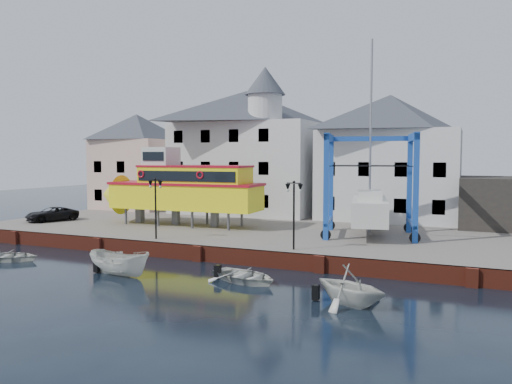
% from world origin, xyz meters
% --- Properties ---
extents(ground, '(140.00, 140.00, 0.00)m').
position_xyz_m(ground, '(0.00, 0.00, 0.00)').
color(ground, black).
rests_on(ground, ground).
extents(hardstanding, '(44.00, 22.00, 1.00)m').
position_xyz_m(hardstanding, '(0.00, 11.00, 0.50)').
color(hardstanding, '#675F5A').
rests_on(hardstanding, ground).
extents(quay_wall, '(44.00, 0.47, 1.00)m').
position_xyz_m(quay_wall, '(-0.00, 0.10, 0.50)').
color(quay_wall, maroon).
rests_on(quay_wall, ground).
extents(building_pink, '(8.00, 7.00, 10.30)m').
position_xyz_m(building_pink, '(-18.00, 18.00, 6.15)').
color(building_pink, '#D2A59A').
rests_on(building_pink, hardstanding).
extents(building_white_main, '(14.00, 8.30, 14.00)m').
position_xyz_m(building_white_main, '(-4.87, 18.39, 7.34)').
color(building_white_main, silver).
rests_on(building_white_main, hardstanding).
extents(building_white_right, '(12.00, 8.00, 11.20)m').
position_xyz_m(building_white_right, '(9.00, 19.00, 6.60)').
color(building_white_right, silver).
rests_on(building_white_right, hardstanding).
extents(lamp_post_left, '(1.12, 0.32, 4.20)m').
position_xyz_m(lamp_post_left, '(-4.00, 1.20, 4.17)').
color(lamp_post_left, black).
rests_on(lamp_post_left, hardstanding).
extents(lamp_post_right, '(1.12, 0.32, 4.20)m').
position_xyz_m(lamp_post_right, '(6.00, 1.20, 4.17)').
color(lamp_post_right, black).
rests_on(lamp_post_right, hardstanding).
extents(tour_boat, '(14.86, 3.86, 6.44)m').
position_xyz_m(tour_boat, '(-6.61, 7.88, 4.04)').
color(tour_boat, '#59595E').
rests_on(tour_boat, hardstanding).
extents(travel_lift, '(7.35, 9.51, 13.94)m').
position_xyz_m(travel_lift, '(9.09, 9.09, 3.32)').
color(travel_lift, '#15419D').
rests_on(travel_lift, hardstanding).
extents(van, '(3.66, 4.84, 1.22)m').
position_xyz_m(van, '(-17.99, 5.62, 1.61)').
color(van, black).
rests_on(van, hardstanding).
extents(motorboat_a, '(4.34, 2.00, 1.62)m').
position_xyz_m(motorboat_a, '(-2.11, -5.04, 0.00)').
color(motorboat_a, silver).
rests_on(motorboat_a, ground).
extents(motorboat_b, '(4.67, 3.94, 0.83)m').
position_xyz_m(motorboat_b, '(4.87, -3.54, 0.00)').
color(motorboat_b, silver).
rests_on(motorboat_b, ground).
extents(motorboat_c, '(4.61, 4.37, 1.92)m').
position_xyz_m(motorboat_c, '(10.98, -5.46, 0.00)').
color(motorboat_c, silver).
rests_on(motorboat_c, ground).
extents(motorboat_d, '(4.38, 3.66, 0.78)m').
position_xyz_m(motorboat_d, '(-11.22, -4.61, 0.00)').
color(motorboat_d, silver).
rests_on(motorboat_d, ground).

